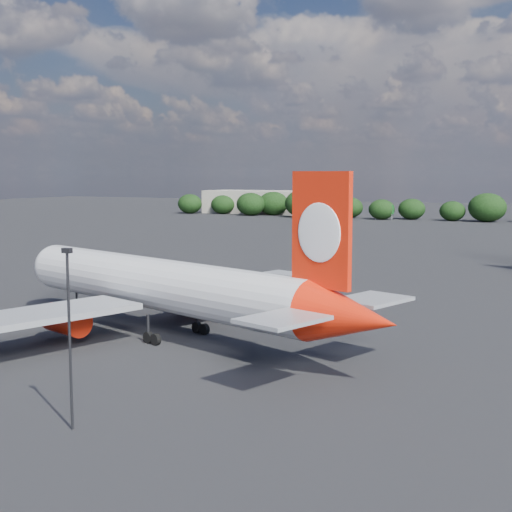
% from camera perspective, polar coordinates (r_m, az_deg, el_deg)
% --- Properties ---
extents(ground, '(500.00, 500.00, 0.00)m').
position_cam_1_polar(ground, '(105.06, 3.22, -1.14)').
color(ground, black).
rests_on(ground, ground).
extents(qantas_airliner, '(43.02, 41.31, 14.40)m').
position_cam_1_polar(qantas_airliner, '(62.08, -6.83, -2.54)').
color(qantas_airliner, silver).
rests_on(qantas_airliner, ground).
extents(apron_lamp_post, '(0.55, 0.30, 10.22)m').
position_cam_1_polar(apron_lamp_post, '(40.77, -14.71, -5.63)').
color(apron_lamp_post, black).
rests_on(apron_lamp_post, ground).
extents(terminal_building, '(42.00, 16.00, 8.00)m').
position_cam_1_polar(terminal_building, '(251.26, 0.72, 4.34)').
color(terminal_building, gray).
rests_on(terminal_building, ground).
extents(highway_sign, '(6.00, 0.30, 4.50)m').
position_cam_1_polar(highway_sign, '(220.32, 10.19, 3.67)').
color(highway_sign, '#146621').
rests_on(highway_sign, ground).
extents(billboard_yellow, '(5.00, 0.30, 5.50)m').
position_cam_1_polar(billboard_yellow, '(220.46, 18.17, 3.64)').
color(billboard_yellow, yellow).
rests_on(billboard_yellow, ground).
extents(horizon_treeline, '(204.55, 16.63, 8.99)m').
position_cam_1_polar(horizon_treeline, '(219.10, 17.70, 3.62)').
color(horizon_treeline, black).
rests_on(horizon_treeline, ground).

